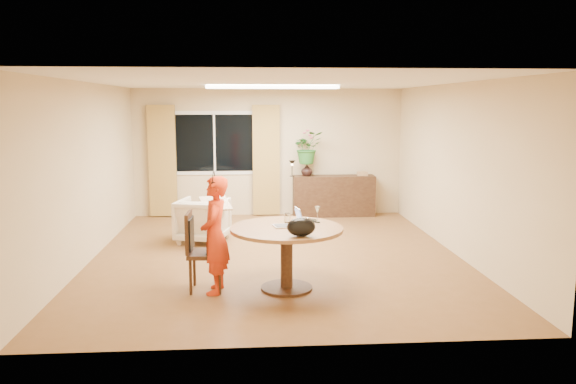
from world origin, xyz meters
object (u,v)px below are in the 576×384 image
object	(u,v)px
dining_chair	(206,251)
child	(215,235)
armchair	(203,220)
dining_table	(287,241)
sideboard	(334,196)

from	to	relation	value
dining_chair	child	distance (m)	0.27
child	armchair	bearing A→B (deg)	-167.42
dining_table	child	size ratio (longest dim) A/B	0.97
dining_table	child	xyz separation A→B (m)	(-0.87, -0.04, 0.09)
dining_chair	armchair	distance (m)	2.53
dining_table	dining_chair	bearing A→B (deg)	177.33
sideboard	armchair	bearing A→B (deg)	-141.16
armchair	sideboard	xyz separation A→B (m)	(2.52, 2.03, 0.05)
dining_chair	sideboard	xyz separation A→B (m)	(2.28, 4.54, -0.07)
dining_table	child	world-z (taller)	child
dining_chair	child	size ratio (longest dim) A/B	0.69
armchair	dining_table	bearing A→B (deg)	130.08
dining_table	sideboard	size ratio (longest dim) A/B	0.83
dining_table	sideboard	world-z (taller)	sideboard
child	armchair	world-z (taller)	child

